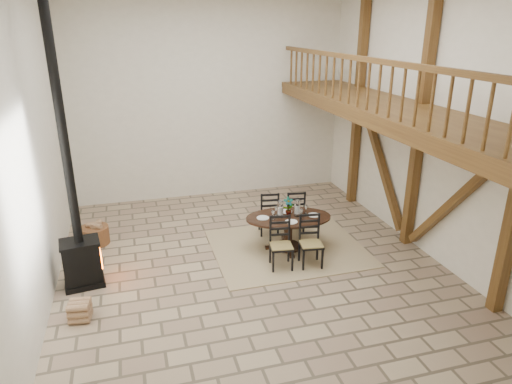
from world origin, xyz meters
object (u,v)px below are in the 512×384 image
object	(u,v)px
dining_table	(288,230)
log_basket	(95,234)
log_stack	(80,311)
wood_stove	(77,226)

from	to	relation	value
dining_table	log_basket	distance (m)	4.02
dining_table	log_basket	size ratio (longest dim) A/B	3.53
log_basket	log_stack	bearing A→B (deg)	-92.34
dining_table	wood_stove	distance (m)	3.98
dining_table	log_basket	bearing A→B (deg)	169.14
wood_stove	log_basket	distance (m)	1.88
dining_table	log_stack	bearing A→B (deg)	-152.26
log_basket	dining_table	bearing A→B (deg)	-19.14
dining_table	wood_stove	xyz separation A→B (m)	(-3.90, -0.32, 0.71)
wood_stove	log_basket	world-z (taller)	wood_stove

